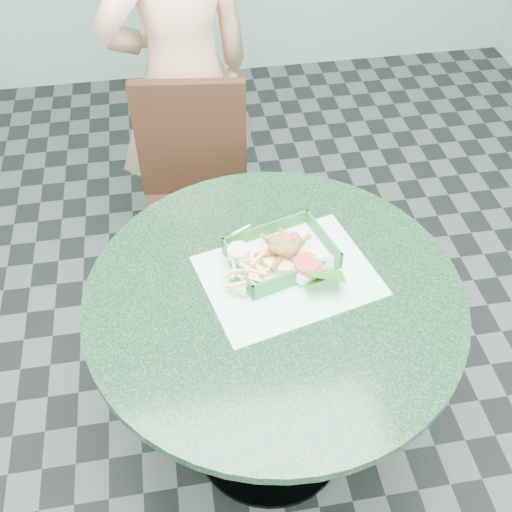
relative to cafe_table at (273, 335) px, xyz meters
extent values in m
cube|color=#303335|center=(0.00, 0.00, -0.58)|extent=(4.00, 5.00, 0.02)
cylinder|color=black|center=(0.00, 0.00, -0.57)|extent=(0.52, 0.52, 0.02)
cylinder|color=black|center=(0.00, 0.00, -0.20)|extent=(0.10, 0.10, 0.70)
cylinder|color=#193422|center=(0.00, 0.00, 0.15)|extent=(0.98, 0.98, 0.03)
cube|color=brown|center=(-0.15, 0.62, -0.13)|extent=(0.39, 0.39, 0.04)
cube|color=brown|center=(-0.15, 0.79, 0.12)|extent=(0.39, 0.04, 0.46)
cube|color=brown|center=(-0.31, 0.45, -0.37)|extent=(0.04, 0.04, 0.43)
cube|color=brown|center=(0.02, 0.45, -0.37)|extent=(0.04, 0.04, 0.43)
cube|color=brown|center=(-0.31, 0.78, -0.37)|extent=(0.04, 0.04, 0.43)
cube|color=brown|center=(0.02, 0.78, -0.37)|extent=(0.04, 0.04, 0.43)
imported|color=#F4B08A|center=(-0.15, 1.00, 0.30)|extent=(0.75, 0.63, 1.76)
cube|color=#B5F1E0|center=(0.05, 0.05, 0.17)|extent=(0.50, 0.42, 0.00)
cube|color=#1A742A|center=(0.04, 0.10, 0.18)|extent=(0.26, 0.19, 0.01)
cube|color=white|center=(0.04, 0.10, 0.18)|extent=(0.25, 0.18, 0.00)
cube|color=#1A742A|center=(0.04, 0.20, 0.20)|extent=(0.26, 0.01, 0.05)
cube|color=#1A742A|center=(0.04, 0.01, 0.20)|extent=(0.26, 0.01, 0.05)
cube|color=#1A742A|center=(0.17, 0.10, 0.20)|extent=(0.01, 0.19, 0.05)
cube|color=#1A742A|center=(-0.09, 0.10, 0.20)|extent=(0.01, 0.19, 0.05)
cylinder|color=#EDCB6D|center=(0.04, 0.10, 0.20)|extent=(0.13, 0.13, 0.02)
cylinder|color=silver|center=(-0.07, 0.14, 0.22)|extent=(0.06, 0.06, 0.03)
cylinder|color=silver|center=(-0.07, 0.14, 0.24)|extent=(0.05, 0.05, 0.00)
cylinder|color=white|center=(0.07, 0.02, 0.20)|extent=(0.08, 0.08, 0.03)
torus|color=white|center=(0.07, 0.02, 0.22)|extent=(0.07, 0.07, 0.01)
cylinder|color=red|center=(0.07, 0.02, 0.23)|extent=(0.07, 0.07, 0.01)
camera|label=1|loc=(-0.21, -0.97, 1.37)|focal=42.00mm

